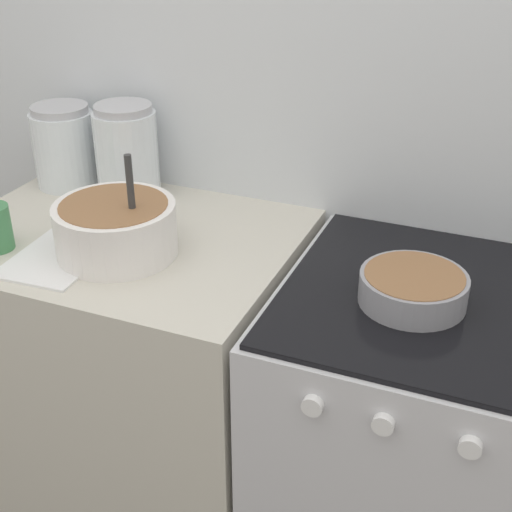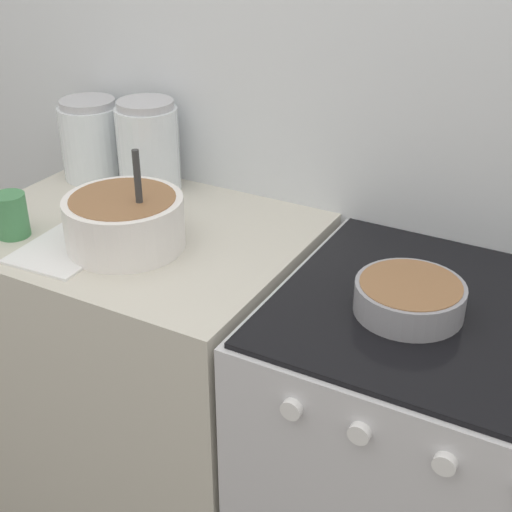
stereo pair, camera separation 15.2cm
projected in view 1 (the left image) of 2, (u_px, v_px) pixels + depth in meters
The scene contains 9 objects.
wall_back at pixel (334, 98), 1.73m from camera, with size 4.67×0.05×2.40m.
countertop_cabinet at pixel (136, 383), 1.94m from camera, with size 0.84×0.65×0.91m.
stove at pixel (434, 466), 1.67m from camera, with size 0.75×0.66×0.91m.
mixing_bowl at pixel (116, 226), 1.61m from camera, with size 0.28×0.28×0.25m.
baking_pan at pixel (413, 288), 1.44m from camera, with size 0.22×0.22×0.07m.
storage_jar_left at pixel (65, 152), 1.96m from camera, with size 0.17×0.17×0.23m.
storage_jar_middle at pixel (127, 158), 1.89m from camera, with size 0.17×0.17×0.25m.
recipe_page at pixel (58, 258), 1.62m from camera, with size 0.20×0.26×0.01m.
measuring_spoon at pixel (111, 266), 1.56m from camera, with size 0.12×0.04×0.04m.
Camera 1 is at (0.47, -0.98, 1.69)m, focal length 50.00 mm.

